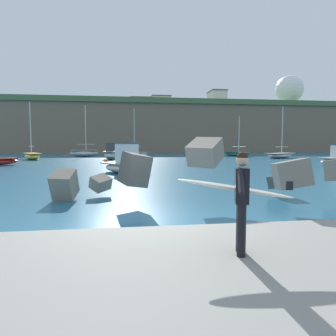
% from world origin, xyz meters
% --- Properties ---
extents(ground_plane, '(400.00, 400.00, 0.00)m').
position_xyz_m(ground_plane, '(0.00, 0.00, 0.00)').
color(ground_plane, '#235B7A').
extents(walkway_path, '(48.00, 4.40, 0.24)m').
position_xyz_m(walkway_path, '(0.00, -4.00, 0.12)').
color(walkway_path, gray).
rests_on(walkway_path, ground).
extents(breakwater_jetty, '(29.34, 5.59, 3.16)m').
position_xyz_m(breakwater_jetty, '(1.88, 1.23, 1.36)').
color(breakwater_jetty, '#4C4944').
rests_on(breakwater_jetty, ground).
extents(surfer_with_board, '(2.10, 1.43, 1.78)m').
position_xyz_m(surfer_with_board, '(1.36, -3.64, 1.28)').
color(surfer_with_board, black).
rests_on(surfer_with_board, walkway_path).
extents(boat_near_left, '(2.10, 6.10, 2.23)m').
position_xyz_m(boat_near_left, '(-2.63, 33.50, 0.74)').
color(boat_near_left, beige).
rests_on(boat_near_left, ground).
extents(boat_near_centre, '(5.88, 4.69, 7.54)m').
position_xyz_m(boat_near_centre, '(21.66, 32.53, 0.44)').
color(boat_near_centre, beige).
rests_on(boat_near_centre, ground).
extents(boat_near_right, '(3.22, 6.15, 6.54)m').
position_xyz_m(boat_near_right, '(17.62, 39.09, 0.42)').
color(boat_near_right, '#1E6656').
rests_on(boat_near_right, ground).
extents(boat_mid_left, '(3.93, 4.47, 2.21)m').
position_xyz_m(boat_mid_left, '(-0.66, 13.27, 0.66)').
color(boat_mid_left, beige).
rests_on(boat_mid_left, ground).
extents(boat_mid_right, '(3.67, 4.91, 7.57)m').
position_xyz_m(boat_mid_right, '(-12.88, 33.22, 0.52)').
color(boat_mid_right, '#EAC64C').
rests_on(boat_mid_right, ground).
extents(boat_far_centre, '(4.67, 4.60, 7.89)m').
position_xyz_m(boat_far_centre, '(1.06, 41.67, 0.44)').
color(boat_far_centre, white).
rests_on(boat_far_centre, ground).
extents(boat_far_right, '(4.81, 2.94, 8.35)m').
position_xyz_m(boat_far_right, '(-7.37, 42.01, 0.61)').
color(boat_far_right, beige).
rests_on(boat_far_right, ground).
extents(mooring_buoy_inner, '(0.44, 0.44, 0.44)m').
position_xyz_m(mooring_buoy_inner, '(-2.17, 36.58, 0.22)').
color(mooring_buoy_inner, yellow).
rests_on(mooring_buoy_inner, ground).
extents(mooring_buoy_outer, '(0.44, 0.44, 0.44)m').
position_xyz_m(mooring_buoy_outer, '(-2.75, 24.80, 0.22)').
color(mooring_buoy_outer, '#E54C1E').
rests_on(mooring_buoy_outer, ground).
extents(headland_bluff, '(110.09, 42.43, 12.32)m').
position_xyz_m(headland_bluff, '(24.87, 79.81, 6.18)').
color(headland_bluff, '#756651').
rests_on(headland_bluff, ground).
extents(radar_dome, '(8.73, 8.73, 11.41)m').
position_xyz_m(radar_dome, '(51.46, 82.95, 18.62)').
color(radar_dome, silver).
rests_on(radar_dome, headland_bluff).
extents(station_building_west, '(6.69, 5.89, 4.16)m').
position_xyz_m(station_building_west, '(4.22, 87.93, 14.41)').
color(station_building_west, silver).
rests_on(station_building_west, headland_bluff).
extents(station_building_central, '(6.12, 5.21, 4.74)m').
position_xyz_m(station_building_central, '(10.63, 87.64, 14.71)').
color(station_building_central, beige).
rests_on(station_building_central, headland_bluff).
extents(station_building_east, '(4.22, 6.62, 4.39)m').
position_xyz_m(station_building_east, '(24.84, 74.20, 14.53)').
color(station_building_east, silver).
rests_on(station_building_east, headland_bluff).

